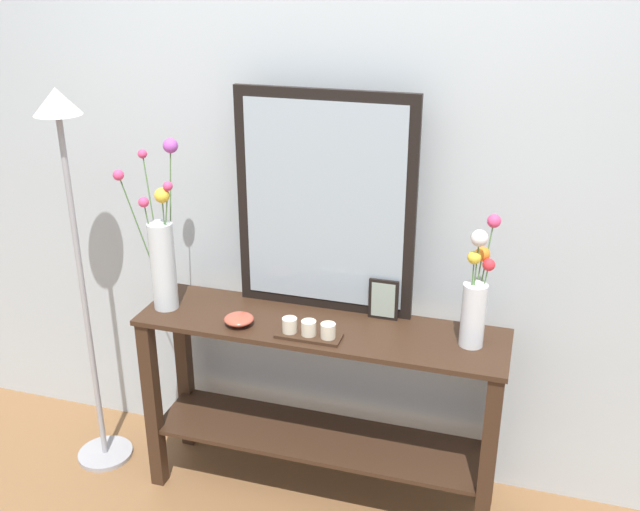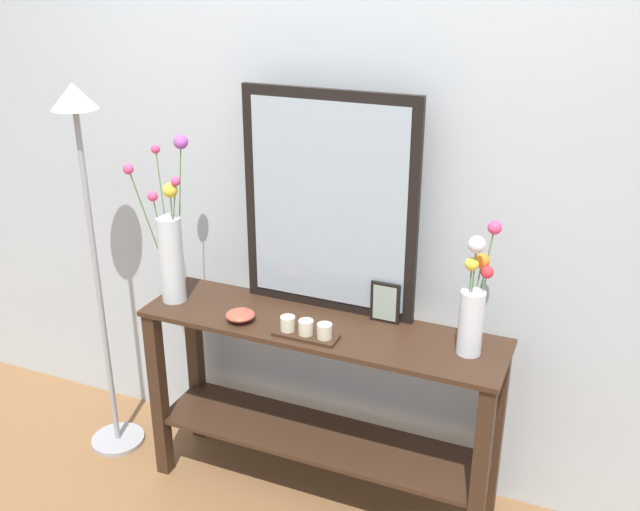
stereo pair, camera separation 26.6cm
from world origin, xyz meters
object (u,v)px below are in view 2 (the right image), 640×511
Objects in this scene: candle_tray at (306,330)px; floor_lamp at (89,215)px; picture_frame_small at (385,303)px; vase_right at (474,304)px; mirror_leaning at (329,205)px; tall_vase_left at (171,246)px; decorative_bowl at (240,315)px; console_table at (320,390)px.

candle_tray is 1.03m from floor_lamp.
candle_tray is 1.49× the size of picture_frame_small.
candle_tray is at bearing -167.69° from vase_right.
mirror_leaning is at bearing 93.56° from candle_tray.
floor_lamp reaches higher than tall_vase_left.
mirror_leaning is 3.55× the size of candle_tray.
tall_vase_left reaches higher than decorative_bowl.
mirror_leaning is 1.82× the size of vase_right.
vase_right is at bearing -15.56° from picture_frame_small.
tall_vase_left reaches higher than candle_tray.
candle_tray is (0.02, -0.25, -0.40)m from mirror_leaning.
floor_lamp reaches higher than decorative_bowl.
decorative_bowl is (-0.86, -0.11, -0.16)m from vase_right.
mirror_leaning is 1.00m from floor_lamp.
floor_lamp is at bearing -174.83° from tall_vase_left.
mirror_leaning is 0.43m from picture_frame_small.
mirror_leaning reaches higher than candle_tray.
mirror_leaning is 0.48m from candle_tray.
picture_frame_small is (-0.35, 0.10, -0.11)m from vase_right.
tall_vase_left reaches higher than picture_frame_small.
floor_lamp is (-0.70, 0.03, 0.30)m from decorative_bowl.
picture_frame_small is 0.10× the size of floor_lamp.
vase_right is 0.62m from candle_tray.
decorative_bowl is at bearing 176.97° from candle_tray.
tall_vase_left is 0.37m from floor_lamp.
mirror_leaning reaches higher than tall_vase_left.
decorative_bowl is at bearing -2.22° from floor_lamp.
picture_frame_small is at bearing 28.94° from console_table.
vase_right is at bearing 2.30° from console_table.
picture_frame_small is at bearing 9.96° from tall_vase_left.
mirror_leaning reaches higher than vase_right.
tall_vase_left is at bearing 169.94° from decorative_bowl.
mirror_leaning is 0.66m from vase_right.
floor_lamp reaches higher than candle_tray.
tall_vase_left is 0.40m from decorative_bowl.
vase_right is 1.94× the size of candle_tray.
candle_tray is at bearing -135.67° from picture_frame_small.
console_table is 0.44m from decorative_bowl.
console_table is at bearing 83.56° from candle_tray.
decorative_bowl is (-0.51, -0.21, -0.06)m from picture_frame_small.
decorative_bowl is 0.76m from floor_lamp.
mirror_leaning is at bearing 167.86° from vase_right.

